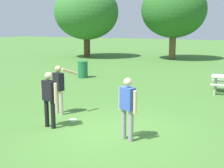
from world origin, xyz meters
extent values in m
plane|color=#447530|center=(0.00, 0.00, 0.00)|extent=(120.00, 120.00, 0.00)
cylinder|color=#B7AD93|center=(-2.47, 0.79, 0.41)|extent=(0.13, 0.13, 0.82)
cylinder|color=#B7AD93|center=(-2.22, 0.70, 0.41)|extent=(0.13, 0.13, 0.82)
cube|color=black|center=(-2.35, 0.75, 1.11)|extent=(0.43, 0.34, 0.58)
sphere|color=tan|center=(-2.35, 0.75, 1.53)|extent=(0.21, 0.21, 0.21)
cylinder|color=tan|center=(-2.59, 0.83, 1.06)|extent=(0.09, 0.09, 0.58)
cylinder|color=tan|center=(-2.01, 0.91, 1.45)|extent=(0.28, 0.57, 0.28)
cylinder|color=gray|center=(0.80, -0.40, 0.41)|extent=(0.13, 0.13, 0.82)
cylinder|color=gray|center=(0.55, -0.31, 0.41)|extent=(0.13, 0.13, 0.82)
cube|color=#3856B7|center=(0.67, -0.35, 1.11)|extent=(0.43, 0.34, 0.58)
sphere|color=beige|center=(0.67, -0.35, 1.53)|extent=(0.21, 0.21, 0.21)
cylinder|color=beige|center=(0.92, -0.44, 1.06)|extent=(0.09, 0.09, 0.58)
cylinder|color=beige|center=(0.43, -0.26, 1.06)|extent=(0.09, 0.09, 0.58)
cylinder|color=black|center=(-1.86, -0.48, 0.41)|extent=(0.13, 0.13, 0.82)
cylinder|color=black|center=(-1.60, -0.51, 0.41)|extent=(0.13, 0.13, 0.82)
cube|color=black|center=(-1.73, -0.49, 1.11)|extent=(0.40, 0.27, 0.58)
sphere|color=beige|center=(-1.73, -0.49, 1.53)|extent=(0.21, 0.21, 0.21)
cylinder|color=beige|center=(-1.99, -0.46, 1.06)|extent=(0.09, 0.09, 0.58)
cylinder|color=beige|center=(-1.48, -0.53, 1.06)|extent=(0.09, 0.09, 0.58)
cylinder|color=white|center=(-1.53, 0.37, 0.01)|extent=(0.24, 0.24, 0.03)
cylinder|color=#B6B2A8|center=(1.77, 6.72, 0.35)|extent=(0.11, 0.11, 0.71)
cylinder|color=#B6B2A8|center=(1.83, 6.14, 0.21)|extent=(0.09, 0.09, 0.41)
cylinder|color=#B6B2A8|center=(1.71, 7.29, 0.21)|extent=(0.09, 0.09, 0.41)
cylinder|color=#1E663D|center=(-5.60, 7.24, 0.45)|extent=(0.56, 0.56, 0.90)
cylinder|color=#287A4B|center=(-5.60, 7.24, 0.93)|extent=(0.59, 0.59, 0.06)
cylinder|color=#4C3823|center=(-11.57, 17.19, 1.27)|extent=(0.60, 0.60, 2.55)
ellipsoid|color=#33702D|center=(-11.57, 17.19, 4.18)|extent=(5.95, 5.95, 5.06)
cylinder|color=brown|center=(-3.87, 19.15, 1.37)|extent=(0.59, 0.59, 2.74)
ellipsoid|color=#286023|center=(-3.87, 19.15, 4.29)|extent=(5.64, 5.64, 4.79)
camera|label=1|loc=(3.75, -7.13, 2.92)|focal=48.29mm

